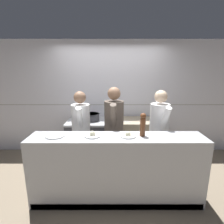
{
  "coord_description": "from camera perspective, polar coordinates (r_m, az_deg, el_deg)",
  "views": [
    {
      "loc": [
        0.04,
        -2.66,
        1.94
      ],
      "look_at": [
        0.03,
        0.63,
        1.15
      ],
      "focal_mm": 28.0,
      "sensor_mm": 36.0,
      "label": 1
    }
  ],
  "objects": [
    {
      "name": "wall_back_tiled",
      "position": [
        4.12,
        -0.44,
        4.54
      ],
      "size": [
        8.0,
        0.06,
        2.6
      ],
      "color": "silver",
      "rests_on": "ground_plane"
    },
    {
      "name": "ground_plane",
      "position": [
        3.3,
        -0.66,
        -22.59
      ],
      "size": [
        14.0,
        14.0,
        0.0
      ],
      "primitive_type": "plane",
      "color": "#7F705B"
    },
    {
      "name": "chef_line",
      "position": [
        3.19,
        15.13,
        -6.03
      ],
      "size": [
        0.38,
        0.71,
        1.62
      ],
      "rotation": [
        0.0,
        0.0,
        0.15
      ],
      "color": "black",
      "rests_on": "ground_plane"
    },
    {
      "name": "plated_dish_dessert",
      "position": [
        2.5,
        5.38,
        -7.56
      ],
      "size": [
        0.23,
        0.23,
        0.08
      ],
      "color": "white",
      "rests_on": "pass_counter"
    },
    {
      "name": "pepper_mill",
      "position": [
        2.49,
        10.17,
        -3.91
      ],
      "size": [
        0.08,
        0.08,
        0.34
      ],
      "color": "brown",
      "rests_on": "pass_counter"
    },
    {
      "name": "prep_counter",
      "position": [
        4.0,
        7.95,
        -8.73
      ],
      "size": [
        1.13,
        0.65,
        0.88
      ],
      "color": "gray",
      "rests_on": "ground_plane"
    },
    {
      "name": "plated_dish_appetiser",
      "position": [
        2.51,
        -6.29,
        -7.46
      ],
      "size": [
        0.23,
        0.23,
        0.08
      ],
      "color": "white",
      "rests_on": "pass_counter"
    },
    {
      "name": "plated_dish_main",
      "position": [
        2.63,
        -17.92,
        -7.31
      ],
      "size": [
        0.28,
        0.28,
        0.02
      ],
      "color": "white",
      "rests_on": "pass_counter"
    },
    {
      "name": "chef_head_cook",
      "position": [
        3.2,
        -9.88,
        -5.98
      ],
      "size": [
        0.35,
        0.7,
        1.59
      ],
      "rotation": [
        0.0,
        0.0,
        0.08
      ],
      "color": "black",
      "rests_on": "ground_plane"
    },
    {
      "name": "stock_pot",
      "position": [
        3.82,
        -6.59,
        -1.58
      ],
      "size": [
        0.35,
        0.35,
        0.16
      ],
      "color": "#2D2D33",
      "rests_on": "oven_range"
    },
    {
      "name": "pass_counter",
      "position": [
        2.72,
        1.68,
        -18.24
      ],
      "size": [
        2.51,
        0.45,
        1.03
      ],
      "color": "#B7BABF",
      "rests_on": "ground_plane"
    },
    {
      "name": "chef_sous",
      "position": [
        3.12,
        0.77,
        -5.48
      ],
      "size": [
        0.36,
        0.73,
        1.67
      ],
      "rotation": [
        0.0,
        0.0,
        -0.06
      ],
      "color": "black",
      "rests_on": "ground_plane"
    },
    {
      "name": "chefs_knife",
      "position": [
        3.73,
        3.47,
        -2.93
      ],
      "size": [
        0.33,
        0.16,
        0.02
      ],
      "color": "#B7BABF",
      "rests_on": "prep_counter"
    },
    {
      "name": "oven_range",
      "position": [
        3.99,
        -7.29,
        -8.76
      ],
      "size": [
        0.93,
        0.71,
        0.87
      ],
      "color": "#38383D",
      "rests_on": "ground_plane"
    }
  ]
}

